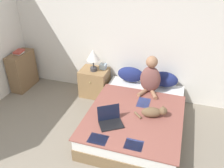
{
  "coord_description": "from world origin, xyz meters",
  "views": [
    {
      "loc": [
        1.03,
        -1.08,
        2.71
      ],
      "look_at": [
        0.02,
        2.1,
        0.75
      ],
      "focal_mm": 38.0,
      "sensor_mm": 36.0,
      "label": 1
    }
  ],
  "objects_px": {
    "person_sitting": "(150,77)",
    "nightstand": "(95,82)",
    "laptop_open": "(110,120)",
    "book_stack_top": "(19,52)",
    "pillow_far": "(164,79)",
    "tissue_box": "(103,66)",
    "bookshelf": "(23,71)",
    "table_lamp": "(93,56)",
    "cat_tabby": "(154,112)",
    "bed": "(136,118)",
    "pillow_near": "(130,74)"
  },
  "relations": [
    {
      "from": "pillow_far",
      "to": "tissue_box",
      "type": "height_order",
      "value": "tissue_box"
    },
    {
      "from": "tissue_box",
      "to": "nightstand",
      "type": "bearing_deg",
      "value": -145.76
    },
    {
      "from": "pillow_far",
      "to": "cat_tabby",
      "type": "relative_size",
      "value": 1.0
    },
    {
      "from": "pillow_far",
      "to": "book_stack_top",
      "type": "xyz_separation_m",
      "value": [
        -2.95,
        -0.25,
        0.28
      ]
    },
    {
      "from": "pillow_near",
      "to": "person_sitting",
      "type": "distance_m",
      "value": 0.53
    },
    {
      "from": "nightstand",
      "to": "person_sitting",
      "type": "bearing_deg",
      "value": -9.72
    },
    {
      "from": "person_sitting",
      "to": "tissue_box",
      "type": "height_order",
      "value": "person_sitting"
    },
    {
      "from": "pillow_far",
      "to": "person_sitting",
      "type": "distance_m",
      "value": 0.39
    },
    {
      "from": "person_sitting",
      "to": "book_stack_top",
      "type": "distance_m",
      "value": 2.72
    },
    {
      "from": "nightstand",
      "to": "tissue_box",
      "type": "relative_size",
      "value": 4.07
    },
    {
      "from": "person_sitting",
      "to": "laptop_open",
      "type": "distance_m",
      "value": 1.16
    },
    {
      "from": "nightstand",
      "to": "bookshelf",
      "type": "relative_size",
      "value": 0.72
    },
    {
      "from": "bookshelf",
      "to": "laptop_open",
      "type": "bearing_deg",
      "value": -25.06
    },
    {
      "from": "bed",
      "to": "nightstand",
      "type": "height_order",
      "value": "nightstand"
    },
    {
      "from": "table_lamp",
      "to": "book_stack_top",
      "type": "height_order",
      "value": "table_lamp"
    },
    {
      "from": "book_stack_top",
      "to": "bed",
      "type": "bearing_deg",
      "value": -12.97
    },
    {
      "from": "bed",
      "to": "cat_tabby",
      "type": "bearing_deg",
      "value": -22.78
    },
    {
      "from": "bed",
      "to": "nightstand",
      "type": "distance_m",
      "value": 1.31
    },
    {
      "from": "laptop_open",
      "to": "nightstand",
      "type": "height_order",
      "value": "laptop_open"
    },
    {
      "from": "person_sitting",
      "to": "cat_tabby",
      "type": "height_order",
      "value": "person_sitting"
    },
    {
      "from": "cat_tabby",
      "to": "nightstand",
      "type": "distance_m",
      "value": 1.63
    },
    {
      "from": "pillow_near",
      "to": "pillow_far",
      "type": "xyz_separation_m",
      "value": [
        0.65,
        0.0,
        0.0
      ]
    },
    {
      "from": "laptop_open",
      "to": "bookshelf",
      "type": "bearing_deg",
      "value": 121.78
    },
    {
      "from": "table_lamp",
      "to": "tissue_box",
      "type": "xyz_separation_m",
      "value": [
        0.15,
        0.13,
        -0.25
      ]
    },
    {
      "from": "pillow_near",
      "to": "person_sitting",
      "type": "xyz_separation_m",
      "value": [
        0.42,
        -0.28,
        0.15
      ]
    },
    {
      "from": "bed",
      "to": "laptop_open",
      "type": "height_order",
      "value": "laptop_open"
    },
    {
      "from": "person_sitting",
      "to": "table_lamp",
      "type": "distance_m",
      "value": 1.17
    },
    {
      "from": "cat_tabby",
      "to": "nightstand",
      "type": "bearing_deg",
      "value": 130.76
    },
    {
      "from": "laptop_open",
      "to": "tissue_box",
      "type": "distance_m",
      "value": 1.5
    },
    {
      "from": "pillow_far",
      "to": "nightstand",
      "type": "bearing_deg",
      "value": -176.71
    },
    {
      "from": "bed",
      "to": "book_stack_top",
      "type": "distance_m",
      "value": 2.76
    },
    {
      "from": "cat_tabby",
      "to": "laptop_open",
      "type": "relative_size",
      "value": 1.14
    },
    {
      "from": "nightstand",
      "to": "book_stack_top",
      "type": "height_order",
      "value": "book_stack_top"
    },
    {
      "from": "pillow_far",
      "to": "person_sitting",
      "type": "bearing_deg",
      "value": -129.15
    },
    {
      "from": "pillow_far",
      "to": "pillow_near",
      "type": "bearing_deg",
      "value": 180.0
    },
    {
      "from": "pillow_near",
      "to": "pillow_far",
      "type": "distance_m",
      "value": 0.65
    },
    {
      "from": "person_sitting",
      "to": "tissue_box",
      "type": "relative_size",
      "value": 4.97
    },
    {
      "from": "table_lamp",
      "to": "bookshelf",
      "type": "distance_m",
      "value": 1.66
    },
    {
      "from": "nightstand",
      "to": "bed",
      "type": "bearing_deg",
      "value": -36.6
    },
    {
      "from": "laptop_open",
      "to": "tissue_box",
      "type": "xyz_separation_m",
      "value": [
        -0.59,
        1.37,
        0.17
      ]
    },
    {
      "from": "tissue_box",
      "to": "bookshelf",
      "type": "bearing_deg",
      "value": -170.82
    },
    {
      "from": "pillow_near",
      "to": "pillow_far",
      "type": "relative_size",
      "value": 1.0
    },
    {
      "from": "pillow_near",
      "to": "tissue_box",
      "type": "distance_m",
      "value": 0.58
    },
    {
      "from": "bookshelf",
      "to": "cat_tabby",
      "type": "bearing_deg",
      "value": -14.04
    },
    {
      "from": "person_sitting",
      "to": "nightstand",
      "type": "bearing_deg",
      "value": 170.28
    },
    {
      "from": "table_lamp",
      "to": "bookshelf",
      "type": "xyz_separation_m",
      "value": [
        -1.58,
        -0.15,
        -0.48
      ]
    },
    {
      "from": "pillow_near",
      "to": "table_lamp",
      "type": "height_order",
      "value": "table_lamp"
    },
    {
      "from": "tissue_box",
      "to": "bookshelf",
      "type": "xyz_separation_m",
      "value": [
        -1.73,
        -0.28,
        -0.23
      ]
    },
    {
      "from": "bed",
      "to": "pillow_near",
      "type": "relative_size",
      "value": 3.96
    },
    {
      "from": "pillow_near",
      "to": "bookshelf",
      "type": "bearing_deg",
      "value": -173.76
    }
  ]
}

